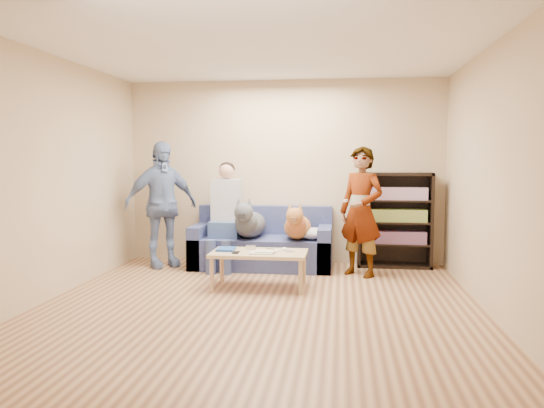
# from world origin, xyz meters

# --- Properties ---
(ground) EXTENTS (5.00, 5.00, 0.00)m
(ground) POSITION_xyz_m (0.00, 0.00, 0.00)
(ground) COLOR brown
(ground) RESTS_ON ground
(ceiling) EXTENTS (5.00, 5.00, 0.00)m
(ceiling) POSITION_xyz_m (0.00, 0.00, 2.60)
(ceiling) COLOR white
(ceiling) RESTS_ON ground
(wall_back) EXTENTS (4.50, 0.00, 4.50)m
(wall_back) POSITION_xyz_m (0.00, 2.50, 1.30)
(wall_back) COLOR tan
(wall_back) RESTS_ON ground
(wall_front) EXTENTS (4.50, 0.00, 4.50)m
(wall_front) POSITION_xyz_m (0.00, -2.50, 1.30)
(wall_front) COLOR tan
(wall_front) RESTS_ON ground
(wall_left) EXTENTS (0.00, 5.00, 5.00)m
(wall_left) POSITION_xyz_m (-2.25, 0.00, 1.30)
(wall_left) COLOR tan
(wall_left) RESTS_ON ground
(wall_right) EXTENTS (0.00, 5.00, 5.00)m
(wall_right) POSITION_xyz_m (2.25, 0.00, 1.30)
(wall_right) COLOR tan
(wall_right) RESTS_ON ground
(blanket) EXTENTS (0.44, 0.37, 0.15)m
(blanket) POSITION_xyz_m (0.47, 1.90, 0.50)
(blanket) COLOR silver
(blanket) RESTS_ON sofa
(person_standing_right) EXTENTS (0.72, 0.66, 1.64)m
(person_standing_right) POSITION_xyz_m (1.07, 1.70, 0.82)
(person_standing_right) COLOR gray
(person_standing_right) RESTS_ON ground
(person_standing_left) EXTENTS (1.05, 0.96, 1.73)m
(person_standing_left) POSITION_xyz_m (-1.63, 1.93, 0.86)
(person_standing_left) COLOR #7D9AC8
(person_standing_left) RESTS_ON ground
(held_controller) EXTENTS (0.06, 0.12, 0.03)m
(held_controller) POSITION_xyz_m (0.87, 1.50, 0.98)
(held_controller) COLOR silver
(held_controller) RESTS_ON person_standing_right
(notebook_blue) EXTENTS (0.20, 0.26, 0.03)m
(notebook_blue) POSITION_xyz_m (-0.51, 0.97, 0.43)
(notebook_blue) COLOR #1B4598
(notebook_blue) RESTS_ON coffee_table
(papers) EXTENTS (0.26, 0.20, 0.02)m
(papers) POSITION_xyz_m (-0.06, 0.82, 0.43)
(papers) COLOR beige
(papers) RESTS_ON coffee_table
(magazine) EXTENTS (0.22, 0.17, 0.01)m
(magazine) POSITION_xyz_m (-0.03, 0.84, 0.44)
(magazine) COLOR beige
(magazine) RESTS_ON coffee_table
(camera_silver) EXTENTS (0.11, 0.06, 0.05)m
(camera_silver) POSITION_xyz_m (-0.23, 1.04, 0.45)
(camera_silver) COLOR silver
(camera_silver) RESTS_ON coffee_table
(controller_a) EXTENTS (0.04, 0.13, 0.03)m
(controller_a) POSITION_xyz_m (0.17, 1.02, 0.43)
(controller_a) COLOR white
(controller_a) RESTS_ON coffee_table
(controller_b) EXTENTS (0.09, 0.06, 0.03)m
(controller_b) POSITION_xyz_m (0.25, 0.94, 0.43)
(controller_b) COLOR silver
(controller_b) RESTS_ON coffee_table
(headphone_cup_a) EXTENTS (0.07, 0.07, 0.02)m
(headphone_cup_a) POSITION_xyz_m (0.09, 0.90, 0.43)
(headphone_cup_a) COLOR white
(headphone_cup_a) RESTS_ON coffee_table
(headphone_cup_b) EXTENTS (0.07, 0.07, 0.02)m
(headphone_cup_b) POSITION_xyz_m (0.09, 0.98, 0.43)
(headphone_cup_b) COLOR silver
(headphone_cup_b) RESTS_ON coffee_table
(pen_orange) EXTENTS (0.13, 0.06, 0.01)m
(pen_orange) POSITION_xyz_m (-0.13, 0.76, 0.42)
(pen_orange) COLOR orange
(pen_orange) RESTS_ON coffee_table
(pen_black) EXTENTS (0.13, 0.08, 0.01)m
(pen_black) POSITION_xyz_m (0.01, 1.10, 0.42)
(pen_black) COLOR black
(pen_black) RESTS_ON coffee_table
(wallet) EXTENTS (0.07, 0.12, 0.02)m
(wallet) POSITION_xyz_m (-0.36, 0.80, 0.43)
(wallet) COLOR black
(wallet) RESTS_ON coffee_table
(sofa) EXTENTS (1.90, 0.85, 0.82)m
(sofa) POSITION_xyz_m (-0.25, 2.10, 0.28)
(sofa) COLOR #515B93
(sofa) RESTS_ON ground
(person_seated) EXTENTS (0.40, 0.73, 1.47)m
(person_seated) POSITION_xyz_m (-0.74, 1.97, 0.77)
(person_seated) COLOR #3C4E84
(person_seated) RESTS_ON sofa
(dog_gray) EXTENTS (0.40, 1.24, 0.58)m
(dog_gray) POSITION_xyz_m (-0.40, 1.91, 0.63)
(dog_gray) COLOR #474A51
(dog_gray) RESTS_ON sofa
(dog_tan) EXTENTS (0.36, 1.14, 0.52)m
(dog_tan) POSITION_xyz_m (0.25, 1.86, 0.61)
(dog_tan) COLOR #B57737
(dog_tan) RESTS_ON sofa
(coffee_table) EXTENTS (1.10, 0.60, 0.42)m
(coffee_table) POSITION_xyz_m (-0.11, 0.92, 0.37)
(coffee_table) COLOR #D5C283
(coffee_table) RESTS_ON ground
(bookshelf) EXTENTS (1.00, 0.34, 1.30)m
(bookshelf) POSITION_xyz_m (1.55, 2.33, 0.68)
(bookshelf) COLOR black
(bookshelf) RESTS_ON ground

